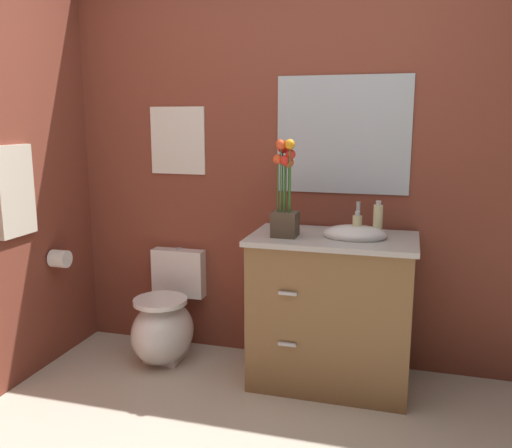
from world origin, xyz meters
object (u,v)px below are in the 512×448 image
(lotion_bottle, at_px, (378,220))
(flower_vase, at_px, (285,200))
(toilet, at_px, (166,323))
(hanging_towel, at_px, (16,191))
(wall_mirror, at_px, (343,135))
(wall_poster, at_px, (178,141))
(vanity_cabinet, at_px, (332,309))
(toilet_paper_roll, at_px, (60,259))
(soap_bottle, at_px, (357,226))

(lotion_bottle, bearing_deg, flower_vase, -161.18)
(toilet, relative_size, hanging_towel, 1.33)
(flower_vase, xyz_separation_m, wall_mirror, (0.26, 0.37, 0.35))
(wall_poster, xyz_separation_m, hanging_towel, (-0.68, -0.74, -0.26))
(vanity_cabinet, bearing_deg, lotion_bottle, 22.23)
(toilet, distance_m, wall_poster, 1.19)
(vanity_cabinet, distance_m, lotion_bottle, 0.58)
(toilet, distance_m, flower_vase, 1.18)
(flower_vase, bearing_deg, toilet, 172.85)
(lotion_bottle, bearing_deg, hanging_towel, -164.74)
(wall_mirror, xyz_separation_m, toilet_paper_roll, (-1.69, -0.46, -0.77))
(wall_mirror, xyz_separation_m, hanging_towel, (-1.75, -0.74, -0.31))
(vanity_cabinet, height_order, soap_bottle, vanity_cabinet)
(toilet_paper_roll, bearing_deg, vanity_cabinet, 5.72)
(soap_bottle, bearing_deg, lotion_bottle, 42.41)
(lotion_bottle, distance_m, toilet_paper_roll, 1.97)
(flower_vase, distance_m, lotion_bottle, 0.54)
(toilet_paper_roll, bearing_deg, lotion_bottle, 7.84)
(soap_bottle, distance_m, wall_mirror, 0.59)
(vanity_cabinet, distance_m, wall_mirror, 1.04)
(vanity_cabinet, height_order, hanging_towel, hanging_towel)
(lotion_bottle, height_order, toilet_paper_roll, lotion_bottle)
(wall_mirror, height_order, toilet_paper_roll, wall_mirror)
(wall_poster, bearing_deg, toilet, -90.00)
(soap_bottle, bearing_deg, toilet, 178.68)
(toilet, relative_size, soap_bottle, 4.59)
(flower_vase, xyz_separation_m, soap_bottle, (0.40, 0.07, -0.14))
(flower_vase, bearing_deg, soap_bottle, 10.56)
(vanity_cabinet, relative_size, wall_mirror, 1.34)
(wall_poster, distance_m, wall_mirror, 1.08)
(vanity_cabinet, height_order, lotion_bottle, lotion_bottle)
(toilet, relative_size, wall_mirror, 0.86)
(soap_bottle, relative_size, wall_poster, 0.34)
(hanging_towel, bearing_deg, flower_vase, 14.03)
(wall_mirror, distance_m, hanging_towel, 1.92)
(toilet_paper_roll, bearing_deg, flower_vase, 3.80)
(vanity_cabinet, bearing_deg, hanging_towel, -165.72)
(vanity_cabinet, height_order, wall_mirror, wall_mirror)
(vanity_cabinet, xyz_separation_m, flower_vase, (-0.27, -0.08, 0.64))
(soap_bottle, bearing_deg, wall_mirror, 114.00)
(vanity_cabinet, xyz_separation_m, wall_poster, (-1.08, 0.29, 0.95))
(flower_vase, height_order, wall_mirror, wall_mirror)
(soap_bottle, xyz_separation_m, hanging_towel, (-1.88, -0.44, 0.18))
(toilet_paper_roll, bearing_deg, soap_bottle, 5.28)
(lotion_bottle, bearing_deg, toilet, -176.95)
(toilet, bearing_deg, hanging_towel, -145.01)
(wall_poster, bearing_deg, vanity_cabinet, -15.27)
(toilet, xyz_separation_m, wall_poster, (0.00, 0.27, 1.16))
(soap_bottle, bearing_deg, wall_poster, 166.24)
(flower_vase, bearing_deg, wall_poster, 155.50)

